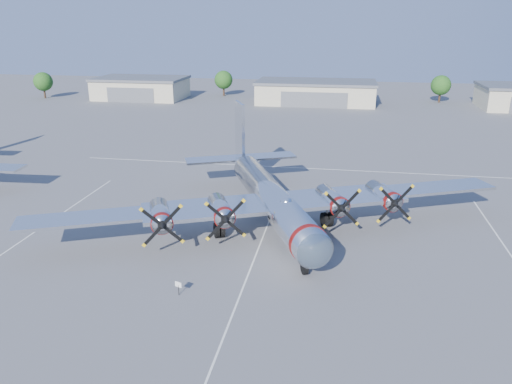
% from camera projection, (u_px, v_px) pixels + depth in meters
% --- Properties ---
extents(ground, '(260.00, 260.00, 0.00)m').
position_uv_depth(ground, '(261.00, 242.00, 46.09)').
color(ground, '#5F5F62').
rests_on(ground, ground).
extents(parking_lines, '(60.00, 50.08, 0.01)m').
position_uv_depth(parking_lines, '(258.00, 251.00, 44.46)').
color(parking_lines, silver).
rests_on(parking_lines, ground).
extents(hangar_west, '(22.60, 14.60, 5.40)m').
position_uv_depth(hangar_west, '(141.00, 88.00, 128.79)').
color(hangar_west, beige).
rests_on(hangar_west, ground).
extents(hangar_center, '(28.60, 14.60, 5.40)m').
position_uv_depth(hangar_center, '(316.00, 92.00, 121.45)').
color(hangar_center, beige).
rests_on(hangar_center, ground).
extents(tree_far_west, '(4.80, 4.80, 6.64)m').
position_uv_depth(tree_far_west, '(43.00, 82.00, 128.69)').
color(tree_far_west, '#382619').
rests_on(tree_far_west, ground).
extents(tree_west, '(4.80, 4.80, 6.64)m').
position_uv_depth(tree_west, '(224.00, 80.00, 132.51)').
color(tree_west, '#382619').
rests_on(tree_west, ground).
extents(tree_east, '(4.80, 4.80, 6.64)m').
position_uv_depth(tree_east, '(441.00, 85.00, 121.68)').
color(tree_east, '#382619').
rests_on(tree_east, ground).
extents(main_bomber_b29, '(54.74, 47.38, 10.16)m').
position_uv_depth(main_bomber_b29, '(269.00, 224.00, 50.28)').
color(main_bomber_b29, silver).
rests_on(main_bomber_b29, ground).
extents(info_placard, '(0.55, 0.23, 1.09)m').
position_uv_depth(info_placard, '(178.00, 286.00, 37.08)').
color(info_placard, black).
rests_on(info_placard, ground).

